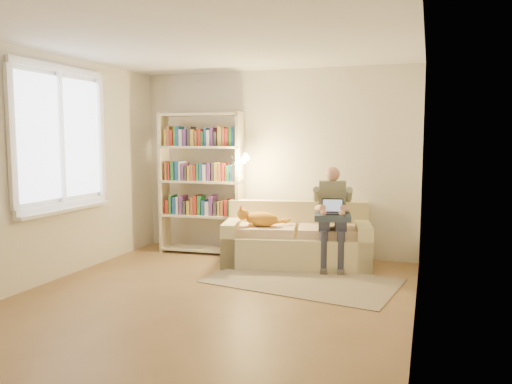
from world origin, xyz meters
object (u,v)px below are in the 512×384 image
at_px(cat, 261,218).
at_px(laptop, 327,210).
at_px(sofa, 297,242).
at_px(bookshelf, 201,176).
at_px(person, 332,211).

height_order(cat, laptop, laptop).
bearing_deg(sofa, bookshelf, 161.79).
relative_size(person, laptop, 4.20).
xyz_separation_m(laptop, bookshelf, (-1.88, 0.32, 0.36)).
bearing_deg(bookshelf, sofa, -10.60).
bearing_deg(laptop, cat, 171.64).
bearing_deg(bookshelf, laptop, -13.97).
bearing_deg(bookshelf, person, -10.54).
xyz_separation_m(person, cat, (-0.89, -0.16, -0.12)).
xyz_separation_m(sofa, bookshelf, (-1.45, 0.16, 0.82)).
height_order(laptop, bookshelf, bookshelf).
bearing_deg(cat, bookshelf, 148.18).
bearing_deg(person, sofa, 162.06).
bearing_deg(cat, sofa, 14.76).
bearing_deg(person, bookshelf, 161.86).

